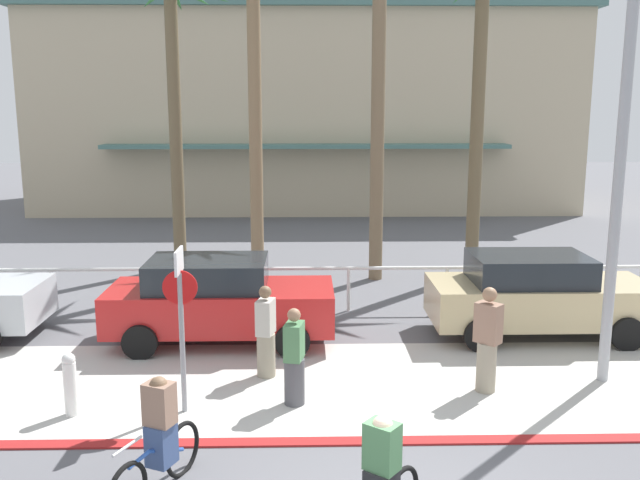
{
  "coord_description": "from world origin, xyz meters",
  "views": [
    {
      "loc": [
        -1.0,
        -6.72,
        4.63
      ],
      "look_at": [
        -0.71,
        6.0,
        2.14
      ],
      "focal_mm": 38.79,
      "sensor_mm": 36.0,
      "label": 1
    }
  ],
  "objects_px": {
    "palm_tree_2": "(255,43)",
    "cyclist_blue_0": "(159,439)",
    "streetlight_curb": "(630,128)",
    "palm_tree_1": "(172,54)",
    "palm_tree_3": "(377,10)",
    "pedestrian_2": "(266,336)",
    "pedestrian_1": "(294,361)",
    "stop_sign_bike_lane": "(181,307)",
    "car_red_1": "(218,300)",
    "bollard_3": "(70,384)",
    "pedestrian_0": "(487,344)",
    "palm_tree_4": "(480,50)",
    "car_tan_2": "(537,294)"
  },
  "relations": [
    {
      "from": "car_red_1",
      "to": "pedestrian_1",
      "type": "relative_size",
      "value": 2.79
    },
    {
      "from": "bollard_3",
      "to": "pedestrian_1",
      "type": "xyz_separation_m",
      "value": [
        3.37,
        0.32,
        0.2
      ]
    },
    {
      "from": "palm_tree_3",
      "to": "car_red_1",
      "type": "relative_size",
      "value": 2.13
    },
    {
      "from": "palm_tree_2",
      "to": "cyclist_blue_0",
      "type": "height_order",
      "value": "palm_tree_2"
    },
    {
      "from": "streetlight_curb",
      "to": "palm_tree_1",
      "type": "xyz_separation_m",
      "value": [
        -8.7,
        8.88,
        1.74
      ]
    },
    {
      "from": "pedestrian_0",
      "to": "pedestrian_1",
      "type": "xyz_separation_m",
      "value": [
        -3.13,
        -0.43,
        -0.11
      ]
    },
    {
      "from": "pedestrian_1",
      "to": "palm_tree_4",
      "type": "bearing_deg",
      "value": 60.48
    },
    {
      "from": "pedestrian_0",
      "to": "pedestrian_1",
      "type": "distance_m",
      "value": 3.16
    },
    {
      "from": "palm_tree_3",
      "to": "pedestrian_2",
      "type": "xyz_separation_m",
      "value": [
        -2.53,
        -6.92,
        -6.25
      ]
    },
    {
      "from": "palm_tree_3",
      "to": "pedestrian_2",
      "type": "relative_size",
      "value": 5.74
    },
    {
      "from": "stop_sign_bike_lane",
      "to": "palm_tree_4",
      "type": "height_order",
      "value": "palm_tree_4"
    },
    {
      "from": "streetlight_curb",
      "to": "pedestrian_0",
      "type": "height_order",
      "value": "streetlight_curb"
    },
    {
      "from": "cyclist_blue_0",
      "to": "car_red_1",
      "type": "bearing_deg",
      "value": 89.36
    },
    {
      "from": "car_red_1",
      "to": "car_tan_2",
      "type": "height_order",
      "value": "same"
    },
    {
      "from": "palm_tree_2",
      "to": "pedestrian_2",
      "type": "bearing_deg",
      "value": -85.3
    },
    {
      "from": "palm_tree_2",
      "to": "cyclist_blue_0",
      "type": "distance_m",
      "value": 12.56
    },
    {
      "from": "palm_tree_4",
      "to": "pedestrian_2",
      "type": "height_order",
      "value": "palm_tree_4"
    },
    {
      "from": "palm_tree_3",
      "to": "car_tan_2",
      "type": "distance_m",
      "value": 8.32
    },
    {
      "from": "cyclist_blue_0",
      "to": "pedestrian_0",
      "type": "distance_m",
      "value": 5.54
    },
    {
      "from": "palm_tree_1",
      "to": "pedestrian_1",
      "type": "height_order",
      "value": "palm_tree_1"
    },
    {
      "from": "bollard_3",
      "to": "pedestrian_0",
      "type": "bearing_deg",
      "value": 6.55
    },
    {
      "from": "palm_tree_1",
      "to": "palm_tree_4",
      "type": "relative_size",
      "value": 0.99
    },
    {
      "from": "stop_sign_bike_lane",
      "to": "palm_tree_1",
      "type": "relative_size",
      "value": 0.32
    },
    {
      "from": "pedestrian_1",
      "to": "pedestrian_2",
      "type": "bearing_deg",
      "value": 113.69
    },
    {
      "from": "streetlight_curb",
      "to": "car_tan_2",
      "type": "relative_size",
      "value": 1.7
    },
    {
      "from": "pedestrian_2",
      "to": "streetlight_curb",
      "type": "bearing_deg",
      "value": -5.38
    },
    {
      "from": "bollard_3",
      "to": "palm_tree_4",
      "type": "bearing_deg",
      "value": 47.09
    },
    {
      "from": "pedestrian_2",
      "to": "bollard_3",
      "type": "bearing_deg",
      "value": -152.88
    },
    {
      "from": "palm_tree_1",
      "to": "palm_tree_3",
      "type": "height_order",
      "value": "palm_tree_3"
    },
    {
      "from": "palm_tree_3",
      "to": "palm_tree_4",
      "type": "bearing_deg",
      "value": 7.87
    },
    {
      "from": "palm_tree_1",
      "to": "palm_tree_3",
      "type": "xyz_separation_m",
      "value": [
        5.48,
        -1.42,
        0.98
      ]
    },
    {
      "from": "bollard_3",
      "to": "pedestrian_0",
      "type": "height_order",
      "value": "pedestrian_0"
    },
    {
      "from": "palm_tree_2",
      "to": "palm_tree_4",
      "type": "distance_m",
      "value": 5.93
    },
    {
      "from": "pedestrian_0",
      "to": "pedestrian_2",
      "type": "relative_size",
      "value": 1.09
    },
    {
      "from": "car_red_1",
      "to": "cyclist_blue_0",
      "type": "relative_size",
      "value": 2.61
    },
    {
      "from": "car_red_1",
      "to": "pedestrian_1",
      "type": "height_order",
      "value": "car_red_1"
    },
    {
      "from": "pedestrian_0",
      "to": "cyclist_blue_0",
      "type": "bearing_deg",
      "value": -148.52
    },
    {
      "from": "streetlight_curb",
      "to": "palm_tree_2",
      "type": "xyz_separation_m",
      "value": [
        -6.38,
        8.19,
        1.97
      ]
    },
    {
      "from": "stop_sign_bike_lane",
      "to": "pedestrian_1",
      "type": "height_order",
      "value": "stop_sign_bike_lane"
    },
    {
      "from": "palm_tree_4",
      "to": "pedestrian_0",
      "type": "distance_m",
      "value": 9.71
    },
    {
      "from": "bollard_3",
      "to": "car_red_1",
      "type": "relative_size",
      "value": 0.23
    },
    {
      "from": "bollard_3",
      "to": "pedestrian_0",
      "type": "xyz_separation_m",
      "value": [
        6.49,
        0.75,
        0.31
      ]
    },
    {
      "from": "palm_tree_1",
      "to": "car_red_1",
      "type": "bearing_deg",
      "value": -73.63
    },
    {
      "from": "stop_sign_bike_lane",
      "to": "car_tan_2",
      "type": "height_order",
      "value": "stop_sign_bike_lane"
    },
    {
      "from": "palm_tree_3",
      "to": "pedestrian_1",
      "type": "xyz_separation_m",
      "value": [
        -2.03,
        -8.07,
        -6.28
      ]
    },
    {
      "from": "pedestrian_2",
      "to": "pedestrian_1",
      "type": "bearing_deg",
      "value": -66.31
    },
    {
      "from": "pedestrian_2",
      "to": "palm_tree_2",
      "type": "bearing_deg",
      "value": 94.7
    },
    {
      "from": "car_red_1",
      "to": "cyclist_blue_0",
      "type": "height_order",
      "value": "car_red_1"
    },
    {
      "from": "palm_tree_4",
      "to": "palm_tree_1",
      "type": "bearing_deg",
      "value": 172.81
    },
    {
      "from": "palm_tree_4",
      "to": "car_tan_2",
      "type": "bearing_deg",
      "value": -89.07
    }
  ]
}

